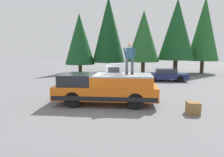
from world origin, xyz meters
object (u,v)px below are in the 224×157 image
person_on_truck_bed (130,57)px  wooden_crate (193,108)px  compressor_unit (114,69)px  parked_car_navy (165,75)px  pickup_truck (106,88)px

person_on_truck_bed → wooden_crate: 4.06m
compressor_unit → person_on_truck_bed: person_on_truck_bed is taller
compressor_unit → parked_car_navy: bearing=-25.6°
person_on_truck_bed → parked_car_navy: 9.53m
compressor_unit → wooden_crate: bearing=-110.7°
compressor_unit → parked_car_navy: (8.84, -4.24, -1.35)m
person_on_truck_bed → wooden_crate: person_on_truck_bed is taller
parked_car_navy → wooden_crate: parked_car_navy is taller
wooden_crate → pickup_truck: bearing=71.9°
compressor_unit → person_on_truck_bed: 1.04m
pickup_truck → compressor_unit: 1.15m
pickup_truck → parked_car_navy: size_ratio=1.35×
person_on_truck_bed → parked_car_navy: person_on_truck_bed is taller
compressor_unit → wooden_crate: size_ratio=1.50×
compressor_unit → parked_car_navy: size_ratio=0.20×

